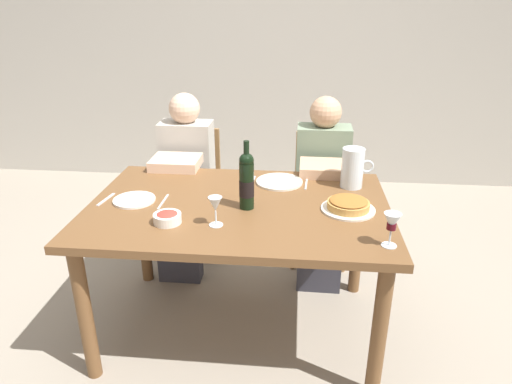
% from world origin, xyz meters
% --- Properties ---
extents(ground_plane, '(8.00, 8.00, 0.00)m').
position_xyz_m(ground_plane, '(0.00, 0.00, 0.00)').
color(ground_plane, gray).
extents(back_wall, '(8.00, 0.10, 2.80)m').
position_xyz_m(back_wall, '(0.00, 2.38, 1.40)').
color(back_wall, '#B2ADA3').
rests_on(back_wall, ground).
extents(dining_table, '(1.50, 1.00, 0.76)m').
position_xyz_m(dining_table, '(0.00, 0.00, 0.67)').
color(dining_table, brown).
rests_on(dining_table, ground).
extents(wine_bottle, '(0.07, 0.07, 0.34)m').
position_xyz_m(wine_bottle, '(0.05, -0.04, 0.90)').
color(wine_bottle, black).
rests_on(wine_bottle, dining_table).
extents(water_pitcher, '(0.17, 0.12, 0.22)m').
position_xyz_m(water_pitcher, '(0.58, 0.29, 0.86)').
color(water_pitcher, silver).
rests_on(water_pitcher, dining_table).
extents(baked_tart, '(0.26, 0.26, 0.06)m').
position_xyz_m(baked_tart, '(0.54, -0.02, 0.79)').
color(baked_tart, silver).
rests_on(baked_tart, dining_table).
extents(salad_bowl, '(0.13, 0.13, 0.05)m').
position_xyz_m(salad_bowl, '(-0.30, -0.23, 0.79)').
color(salad_bowl, white).
rests_on(salad_bowl, dining_table).
extents(wine_glass_left_diner, '(0.06, 0.06, 0.14)m').
position_xyz_m(wine_glass_left_diner, '(-0.07, -0.24, 0.86)').
color(wine_glass_left_diner, silver).
rests_on(wine_glass_left_diner, dining_table).
extents(wine_glass_right_diner, '(0.07, 0.07, 0.15)m').
position_xyz_m(wine_glass_right_diner, '(0.68, -0.36, 0.87)').
color(wine_glass_right_diner, silver).
rests_on(wine_glass_right_diner, dining_table).
extents(dinner_plate_left_setting, '(0.26, 0.26, 0.01)m').
position_xyz_m(dinner_plate_left_setting, '(0.19, 0.31, 0.77)').
color(dinner_plate_left_setting, silver).
rests_on(dinner_plate_left_setting, dining_table).
extents(dinner_plate_right_setting, '(0.21, 0.21, 0.01)m').
position_xyz_m(dinner_plate_right_setting, '(-0.53, -0.01, 0.77)').
color(dinner_plate_right_setting, white).
rests_on(dinner_plate_right_setting, dining_table).
extents(fork_left_setting, '(0.02, 0.16, 0.00)m').
position_xyz_m(fork_left_setting, '(0.04, 0.31, 0.76)').
color(fork_left_setting, silver).
rests_on(fork_left_setting, dining_table).
extents(knife_left_setting, '(0.02, 0.18, 0.00)m').
position_xyz_m(knife_left_setting, '(0.34, 0.31, 0.76)').
color(knife_left_setting, silver).
rests_on(knife_left_setting, dining_table).
extents(knife_right_setting, '(0.01, 0.18, 0.00)m').
position_xyz_m(knife_right_setting, '(-0.38, -0.01, 0.76)').
color(knife_right_setting, silver).
rests_on(knife_right_setting, dining_table).
extents(spoon_right_setting, '(0.04, 0.16, 0.00)m').
position_xyz_m(spoon_right_setting, '(-0.68, -0.01, 0.76)').
color(spoon_right_setting, silver).
rests_on(spoon_right_setting, dining_table).
extents(chair_left, '(0.40, 0.40, 0.87)m').
position_xyz_m(chair_left, '(-0.45, 0.91, 0.50)').
color(chair_left, olive).
rests_on(chair_left, ground).
extents(diner_left, '(0.34, 0.50, 1.16)m').
position_xyz_m(diner_left, '(-0.45, 0.67, 0.62)').
color(diner_left, '#B7B2A8').
rests_on(diner_left, ground).
extents(chair_right, '(0.41, 0.41, 0.87)m').
position_xyz_m(chair_right, '(0.45, 0.89, 0.50)').
color(chair_right, olive).
rests_on(chair_right, ground).
extents(diner_right, '(0.34, 0.50, 1.16)m').
position_xyz_m(diner_right, '(0.45, 0.65, 0.62)').
color(diner_right, gray).
rests_on(diner_right, ground).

